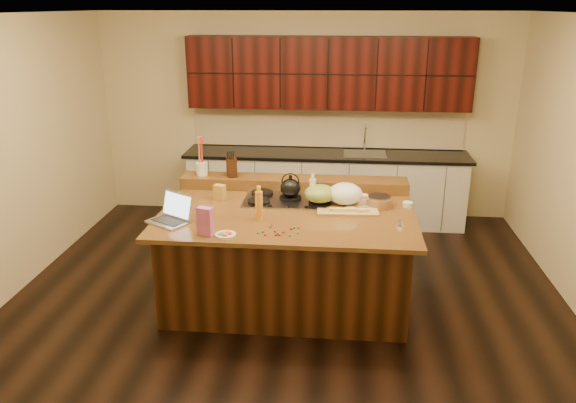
# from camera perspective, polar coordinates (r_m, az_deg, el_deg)

# --- Properties ---
(room) EXTENTS (5.52, 5.02, 2.72)m
(room) POSITION_cam_1_polar(r_m,az_deg,el_deg) (5.19, -0.05, 3.46)
(room) COLOR black
(room) RESTS_ON ground
(island) EXTENTS (2.40, 1.60, 0.92)m
(island) POSITION_cam_1_polar(r_m,az_deg,el_deg) (5.50, -0.05, -5.44)
(island) COLOR black
(island) RESTS_ON ground
(back_ledge) EXTENTS (2.40, 0.30, 0.12)m
(back_ledge) POSITION_cam_1_polar(r_m,az_deg,el_deg) (5.97, 0.60, 1.89)
(back_ledge) COLOR black
(back_ledge) RESTS_ON island
(cooktop) EXTENTS (0.92, 0.52, 0.05)m
(cooktop) POSITION_cam_1_polar(r_m,az_deg,el_deg) (5.60, 0.24, 0.22)
(cooktop) COLOR gray
(cooktop) RESTS_ON island
(back_counter) EXTENTS (3.70, 0.66, 2.40)m
(back_counter) POSITION_cam_1_polar(r_m,az_deg,el_deg) (7.42, 3.94, 5.37)
(back_counter) COLOR silver
(back_counter) RESTS_ON ground
(kettle) EXTENTS (0.22, 0.22, 0.18)m
(kettle) POSITION_cam_1_polar(r_m,az_deg,el_deg) (5.56, 0.25, 1.40)
(kettle) COLOR black
(kettle) RESTS_ON cooktop
(green_bowl) EXTENTS (0.33, 0.33, 0.17)m
(green_bowl) POSITION_cam_1_polar(r_m,az_deg,el_deg) (5.42, 3.28, 0.81)
(green_bowl) COLOR olive
(green_bowl) RESTS_ON cooktop
(laptop) EXTENTS (0.45, 0.43, 0.25)m
(laptop) POSITION_cam_1_polar(r_m,az_deg,el_deg) (5.17, -11.66, -1.26)
(laptop) COLOR #B7B7BC
(laptop) RESTS_ON island
(oil_bottle) EXTENTS (0.08, 0.08, 0.27)m
(oil_bottle) POSITION_cam_1_polar(r_m,az_deg,el_deg) (5.08, -2.96, -0.42)
(oil_bottle) COLOR orange
(oil_bottle) RESTS_ON island
(vinegar_bottle) EXTENTS (0.07, 0.07, 0.25)m
(vinegar_bottle) POSITION_cam_1_polar(r_m,az_deg,el_deg) (5.51, 2.51, 1.06)
(vinegar_bottle) COLOR silver
(vinegar_bottle) RESTS_ON island
(wooden_tray) EXTENTS (0.59, 0.47, 0.23)m
(wooden_tray) POSITION_cam_1_polar(r_m,az_deg,el_deg) (5.43, 5.88, 0.47)
(wooden_tray) COLOR tan
(wooden_tray) RESTS_ON island
(ramekin_a) EXTENTS (0.11, 0.11, 0.04)m
(ramekin_a) POSITION_cam_1_polar(r_m,az_deg,el_deg) (5.32, 6.32, -0.86)
(ramekin_a) COLOR white
(ramekin_a) RESTS_ON island
(ramekin_b) EXTENTS (0.12, 0.12, 0.04)m
(ramekin_b) POSITION_cam_1_polar(r_m,az_deg,el_deg) (5.56, 12.07, -0.29)
(ramekin_b) COLOR white
(ramekin_b) RESTS_ON island
(ramekin_c) EXTENTS (0.13, 0.13, 0.04)m
(ramekin_c) POSITION_cam_1_polar(r_m,az_deg,el_deg) (5.70, 7.68, 0.46)
(ramekin_c) COLOR white
(ramekin_c) RESTS_ON island
(strainer_bowl) EXTENTS (0.27, 0.27, 0.09)m
(strainer_bowl) POSITION_cam_1_polar(r_m,az_deg,el_deg) (5.50, 9.24, -0.09)
(strainer_bowl) COLOR #996B3F
(strainer_bowl) RESTS_ON island
(kitchen_timer) EXTENTS (0.10, 0.10, 0.07)m
(kitchen_timer) POSITION_cam_1_polar(r_m,az_deg,el_deg) (5.07, 11.35, -2.05)
(kitchen_timer) COLOR silver
(kitchen_timer) RESTS_ON island
(pink_bag) EXTENTS (0.15, 0.10, 0.25)m
(pink_bag) POSITION_cam_1_polar(r_m,az_deg,el_deg) (4.79, -8.41, -2.00)
(pink_bag) COLOR #BD5995
(pink_bag) RESTS_ON island
(candy_plate) EXTENTS (0.18, 0.18, 0.01)m
(candy_plate) POSITION_cam_1_polar(r_m,az_deg,el_deg) (4.81, -6.38, -3.36)
(candy_plate) COLOR white
(candy_plate) RESTS_ON island
(package_box) EXTENTS (0.13, 0.11, 0.15)m
(package_box) POSITION_cam_1_polar(r_m,az_deg,el_deg) (5.66, -6.96, 0.94)
(package_box) COLOR #BF9343
(package_box) RESTS_ON island
(utensil_crock) EXTENTS (0.16, 0.16, 0.14)m
(utensil_crock) POSITION_cam_1_polar(r_m,az_deg,el_deg) (6.09, -8.75, 3.30)
(utensil_crock) COLOR white
(utensil_crock) RESTS_ON back_ledge
(knife_block) EXTENTS (0.14, 0.19, 0.20)m
(knife_block) POSITION_cam_1_polar(r_m,az_deg,el_deg) (6.01, -5.75, 3.51)
(knife_block) COLOR black
(knife_block) RESTS_ON back_ledge
(gumdrop_0) EXTENTS (0.02, 0.02, 0.02)m
(gumdrop_0) POSITION_cam_1_polar(r_m,az_deg,el_deg) (4.97, -1.72, -2.41)
(gumdrop_0) COLOR red
(gumdrop_0) RESTS_ON island
(gumdrop_1) EXTENTS (0.02, 0.02, 0.02)m
(gumdrop_1) POSITION_cam_1_polar(r_m,az_deg,el_deg) (4.75, 0.16, -3.47)
(gumdrop_1) COLOR #198C26
(gumdrop_1) RESTS_ON island
(gumdrop_2) EXTENTS (0.02, 0.02, 0.02)m
(gumdrop_2) POSITION_cam_1_polar(r_m,az_deg,el_deg) (4.77, -2.34, -3.38)
(gumdrop_2) COLOR red
(gumdrop_2) RESTS_ON island
(gumdrop_3) EXTENTS (0.02, 0.02, 0.02)m
(gumdrop_3) POSITION_cam_1_polar(r_m,az_deg,el_deg) (4.92, 0.67, -2.64)
(gumdrop_3) COLOR #198C26
(gumdrop_3) RESTS_ON island
(gumdrop_4) EXTENTS (0.02, 0.02, 0.02)m
(gumdrop_4) POSITION_cam_1_polar(r_m,az_deg,el_deg) (4.81, -0.47, -3.15)
(gumdrop_4) COLOR red
(gumdrop_4) RESTS_ON island
(gumdrop_5) EXTENTS (0.02, 0.02, 0.02)m
(gumdrop_5) POSITION_cam_1_polar(r_m,az_deg,el_deg) (4.93, -1.82, -2.59)
(gumdrop_5) COLOR #198C26
(gumdrop_5) RESTS_ON island
(gumdrop_6) EXTENTS (0.02, 0.02, 0.02)m
(gumdrop_6) POSITION_cam_1_polar(r_m,az_deg,el_deg) (4.92, 1.10, -2.66)
(gumdrop_6) COLOR red
(gumdrop_6) RESTS_ON island
(gumdrop_7) EXTENTS (0.02, 0.02, 0.02)m
(gumdrop_7) POSITION_cam_1_polar(r_m,az_deg,el_deg) (4.81, 1.01, -3.20)
(gumdrop_7) COLOR #198C26
(gumdrop_7) RESTS_ON island
(gumdrop_8) EXTENTS (0.02, 0.02, 0.02)m
(gumdrop_8) POSITION_cam_1_polar(r_m,az_deg,el_deg) (4.77, -0.86, -3.39)
(gumdrop_8) COLOR red
(gumdrop_8) RESTS_ON island
(gumdrop_9) EXTENTS (0.02, 0.02, 0.02)m
(gumdrop_9) POSITION_cam_1_polar(r_m,az_deg,el_deg) (4.83, -2.59, -3.09)
(gumdrop_9) COLOR #198C26
(gumdrop_9) RESTS_ON island
(gumdrop_10) EXTENTS (0.02, 0.02, 0.02)m
(gumdrop_10) POSITION_cam_1_polar(r_m,az_deg,el_deg) (4.76, -1.23, -3.42)
(gumdrop_10) COLOR red
(gumdrop_10) RESTS_ON island
(gumdrop_11) EXTENTS (0.02, 0.02, 0.02)m
(gumdrop_11) POSITION_cam_1_polar(r_m,az_deg,el_deg) (4.81, -3.07, -3.21)
(gumdrop_11) COLOR #198C26
(gumdrop_11) RESTS_ON island
(gumdrop_12) EXTENTS (0.02, 0.02, 0.02)m
(gumdrop_12) POSITION_cam_1_polar(r_m,az_deg,el_deg) (4.84, -1.33, -3.05)
(gumdrop_12) COLOR red
(gumdrop_12) RESTS_ON island
(gumdrop_13) EXTENTS (0.02, 0.02, 0.02)m
(gumdrop_13) POSITION_cam_1_polar(r_m,az_deg,el_deg) (4.79, -1.05, -3.27)
(gumdrop_13) COLOR #198C26
(gumdrop_13) RESTS_ON island
(gumdrop_14) EXTENTS (0.02, 0.02, 0.02)m
(gumdrop_14) POSITION_cam_1_polar(r_m,az_deg,el_deg) (4.89, 0.35, -2.78)
(gumdrop_14) COLOR red
(gumdrop_14) RESTS_ON island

